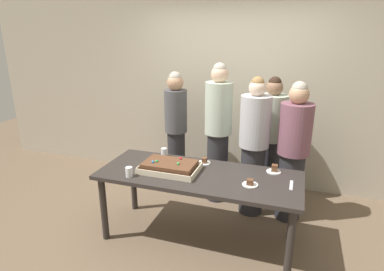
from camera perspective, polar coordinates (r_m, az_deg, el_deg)
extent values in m
plane|color=brown|center=(3.69, 1.11, -17.57)|extent=(12.00, 12.00, 0.00)
cube|color=#B2A893|center=(4.60, 7.34, 9.80)|extent=(8.00, 0.12, 3.00)
cube|color=#2D2826|center=(3.31, 1.19, -7.08)|extent=(2.05, 0.81, 0.04)
cylinder|color=#2D2826|center=(3.61, -15.35, -12.37)|extent=(0.07, 0.07, 0.72)
cylinder|color=#2D2826|center=(3.10, 16.96, -18.01)|extent=(0.07, 0.07, 0.72)
cylinder|color=#2D2826|center=(4.09, -10.30, -8.16)|extent=(0.07, 0.07, 0.72)
cylinder|color=#2D2826|center=(3.66, 17.40, -12.13)|extent=(0.07, 0.07, 0.72)
cube|color=beige|center=(3.37, -3.94, -6.13)|extent=(0.60, 0.39, 0.01)
cube|color=beige|center=(3.20, -5.26, -6.95)|extent=(0.60, 0.01, 0.05)
cube|color=beige|center=(3.52, -2.77, -4.48)|extent=(0.60, 0.01, 0.05)
cube|color=beige|center=(3.48, -8.46, -4.98)|extent=(0.01, 0.39, 0.05)
cube|color=beige|center=(3.27, 0.87, -6.33)|extent=(0.01, 0.39, 0.05)
cube|color=brown|center=(3.36, -3.96, -5.38)|extent=(0.53, 0.32, 0.08)
sphere|color=#2D84E0|center=(3.33, -6.93, -4.65)|extent=(0.03, 0.03, 0.03)
sphere|color=red|center=(3.40, -2.03, -4.04)|extent=(0.03, 0.03, 0.03)
sphere|color=green|center=(3.35, -6.26, -4.52)|extent=(0.03, 0.03, 0.03)
sphere|color=green|center=(3.27, -2.47, -5.00)|extent=(0.03, 0.03, 0.03)
cylinder|color=white|center=(3.44, 14.27, -6.21)|extent=(0.15, 0.15, 0.01)
cube|color=brown|center=(3.43, 14.40, -5.59)|extent=(0.06, 0.06, 0.07)
cylinder|color=white|center=(3.55, 2.09, -4.86)|extent=(0.15, 0.15, 0.01)
cube|color=brown|center=(3.53, 2.22, -4.40)|extent=(0.05, 0.06, 0.06)
cylinder|color=white|center=(3.12, 10.25, -8.55)|extent=(0.15, 0.15, 0.01)
cube|color=brown|center=(3.10, 10.23, -8.09)|extent=(0.06, 0.06, 0.05)
cylinder|color=white|center=(3.73, -4.96, -3.00)|extent=(0.07, 0.07, 0.10)
cylinder|color=white|center=(3.28, -11.08, -6.34)|extent=(0.07, 0.07, 0.10)
cube|color=silver|center=(3.20, 17.16, -8.41)|extent=(0.03, 0.20, 0.01)
cylinder|color=#28282D|center=(4.24, 4.48, -5.49)|extent=(0.27, 0.27, 0.92)
cylinder|color=#B7C6B2|center=(4.00, 4.75, 4.83)|extent=(0.34, 0.34, 0.64)
sphere|color=beige|center=(3.92, 4.91, 10.75)|extent=(0.21, 0.21, 0.21)
sphere|color=#B2A899|center=(3.91, 4.93, 11.58)|extent=(0.16, 0.16, 0.16)
cylinder|color=#28282D|center=(4.59, -2.76, -4.20)|extent=(0.25, 0.25, 0.83)
cylinder|color=#4C4C51|center=(4.37, -2.90, 4.33)|extent=(0.31, 0.31, 0.58)
sphere|color=tan|center=(4.30, -2.98, 9.33)|extent=(0.22, 0.22, 0.22)
sphere|color=#B2A899|center=(4.29, -2.99, 10.13)|extent=(0.17, 0.17, 0.17)
cylinder|color=#28282D|center=(3.99, 16.87, -8.57)|extent=(0.29, 0.29, 0.82)
cylinder|color=#7A4C5B|center=(3.74, 17.84, 1.09)|extent=(0.36, 0.36, 0.58)
sphere|color=tan|center=(3.65, 18.42, 6.90)|extent=(0.22, 0.22, 0.22)
sphere|color=#B2A899|center=(3.64, 18.51, 7.81)|extent=(0.17, 0.17, 0.17)
cylinder|color=#28282D|center=(4.39, 13.32, -5.78)|extent=(0.30, 0.30, 0.82)
cylinder|color=#B7C6B2|center=(4.16, 14.01, 3.08)|extent=(0.37, 0.37, 0.58)
sphere|color=#8C664C|center=(4.08, 14.41, 8.23)|extent=(0.20, 0.20, 0.20)
sphere|color=black|center=(4.07, 14.47, 9.00)|extent=(0.16, 0.16, 0.16)
cylinder|color=#28282D|center=(4.00, 10.50, -7.66)|extent=(0.28, 0.28, 0.87)
cylinder|color=#B2B2B7|center=(3.75, 11.14, 2.46)|extent=(0.35, 0.35, 0.60)
sphere|color=beige|center=(3.66, 11.50, 8.25)|extent=(0.19, 0.19, 0.19)
sphere|color=olive|center=(3.66, 11.55, 9.06)|extent=(0.15, 0.15, 0.15)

